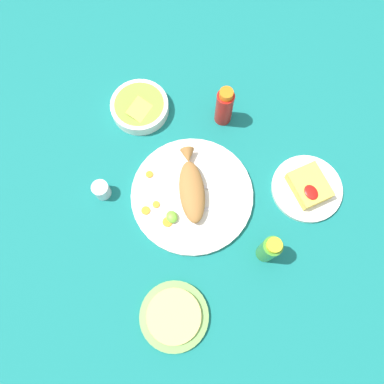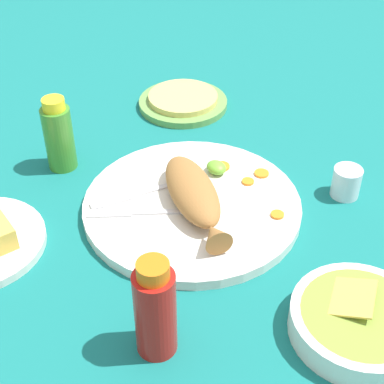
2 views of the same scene
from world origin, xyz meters
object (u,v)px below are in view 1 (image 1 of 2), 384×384
(side_plate_fries, at_px, (307,188))
(hot_sauce_bottle_green, at_px, (269,249))
(fried_fish, at_px, (192,188))
(tortilla_plate, at_px, (174,316))
(fork_far, at_px, (222,205))
(salt_cup, at_px, (102,190))
(fork_near, at_px, (223,190))
(hot_sauce_bottle_red, at_px, (224,107))
(guacamole_bowl, at_px, (140,107))
(main_plate, at_px, (192,195))

(side_plate_fries, bearing_deg, hot_sauce_bottle_green, -59.71)
(fried_fish, relative_size, tortilla_plate, 1.25)
(fried_fish, bearing_deg, fork_far, 55.93)
(fried_fish, distance_m, salt_cup, 0.26)
(fork_far, bearing_deg, fork_near, 70.69)
(hot_sauce_bottle_red, relative_size, salt_cup, 2.83)
(salt_cup, distance_m, tortilla_plate, 0.41)
(hot_sauce_bottle_red, distance_m, tortilla_plate, 0.62)
(fried_fish, distance_m, fork_far, 0.10)
(fork_near, bearing_deg, guacamole_bowl, 141.79)
(fork_far, bearing_deg, fried_fish, 138.44)
(main_plate, xyz_separation_m, tortilla_plate, (0.29, -0.18, -0.00))
(hot_sauce_bottle_green, distance_m, salt_cup, 0.50)
(salt_cup, bearing_deg, side_plate_fries, 66.66)
(main_plate, xyz_separation_m, hot_sauce_bottle_green, (0.24, 0.12, 0.06))
(salt_cup, relative_size, tortilla_plate, 0.28)
(salt_cup, xyz_separation_m, tortilla_plate, (0.41, 0.05, -0.02))
(hot_sauce_bottle_green, bearing_deg, fork_far, -162.84)
(fork_near, relative_size, hot_sauce_bottle_red, 1.09)
(fork_far, distance_m, hot_sauce_bottle_red, 0.30)
(side_plate_fries, bearing_deg, guacamole_bowl, -142.22)
(hot_sauce_bottle_green, distance_m, guacamole_bowl, 0.59)
(main_plate, distance_m, guacamole_bowl, 0.33)
(fried_fish, height_order, fork_near, fried_fish)
(fried_fish, bearing_deg, hot_sauce_bottle_green, 42.62)
(fork_near, distance_m, guacamole_bowl, 0.37)
(fried_fish, relative_size, hot_sauce_bottle_red, 1.56)
(fried_fish, bearing_deg, salt_cup, -95.88)
(fork_near, height_order, hot_sauce_bottle_red, hot_sauce_bottle_red)
(main_plate, relative_size, fork_near, 2.20)
(main_plate, bearing_deg, hot_sauce_bottle_red, 135.06)
(fork_far, height_order, hot_sauce_bottle_red, hot_sauce_bottle_red)
(fork_far, distance_m, salt_cup, 0.35)
(salt_cup, height_order, guacamole_bowl, salt_cup)
(fork_far, height_order, guacamole_bowl, guacamole_bowl)
(side_plate_fries, distance_m, guacamole_bowl, 0.57)
(hot_sauce_bottle_green, bearing_deg, fork_near, -172.19)
(salt_cup, bearing_deg, fried_fish, 65.98)
(fork_near, distance_m, hot_sauce_bottle_green, 0.22)
(side_plate_fries, xyz_separation_m, guacamole_bowl, (-0.45, -0.35, 0.01))
(main_plate, distance_m, fried_fish, 0.03)
(fork_near, xyz_separation_m, tortilla_plate, (0.26, -0.27, -0.01))
(fried_fish, distance_m, fork_near, 0.09)
(fried_fish, relative_size, fork_near, 1.43)
(guacamole_bowl, bearing_deg, hot_sauce_bottle_green, 14.63)
(hot_sauce_bottle_green, height_order, tortilla_plate, hot_sauce_bottle_green)
(tortilla_plate, bearing_deg, main_plate, 147.58)
(fork_far, xyz_separation_m, hot_sauce_bottle_green, (0.17, 0.05, 0.05))
(fried_fish, distance_m, hot_sauce_bottle_red, 0.27)
(main_plate, distance_m, fork_far, 0.09)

